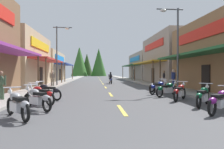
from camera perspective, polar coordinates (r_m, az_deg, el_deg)
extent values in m
cube|color=#4C4C4F|center=(32.32, -2.98, -2.15)|extent=(9.65, 93.32, 0.10)
cube|color=#9E9991|center=(32.66, -13.54, -1.95)|extent=(2.32, 93.32, 0.12)
cube|color=#9E9991|center=(33.07, 7.44, -1.90)|extent=(2.32, 93.32, 0.12)
cube|color=#E0C64C|center=(8.41, 2.77, -9.95)|extent=(0.16, 2.40, 0.01)
cube|color=#E0C64C|center=(14.05, -0.39, -5.65)|extent=(0.16, 2.40, 0.01)
cube|color=#E0C64C|center=(20.40, -1.82, -3.67)|extent=(0.16, 2.40, 0.01)
cube|color=#E0C64C|center=(26.47, -2.55, -2.66)|extent=(0.16, 2.40, 0.01)
cube|color=#E0C64C|center=(31.78, -2.95, -2.10)|extent=(0.16, 2.40, 0.01)
cube|color=#E0C64C|center=(38.18, -3.29, -1.63)|extent=(0.16, 2.40, 0.01)
cube|color=#E0C64C|center=(44.35, -3.52, -1.30)|extent=(0.16, 2.40, 0.01)
cube|color=#E0C64C|center=(50.86, -3.71, -1.05)|extent=(0.16, 2.40, 0.01)
cube|color=#E0C64C|center=(57.60, -3.85, -0.84)|extent=(0.16, 2.40, 0.01)
cube|color=#E0C64C|center=(62.70, -3.94, -0.71)|extent=(0.16, 2.40, 0.01)
cube|color=#E0C64C|center=(68.27, -4.03, -0.60)|extent=(0.16, 2.40, 0.01)
cube|color=#8C338C|center=(13.42, -27.60, 6.35)|extent=(1.80, 8.61, 0.16)
cylinder|color=brown|center=(17.02, -20.05, 0.16)|extent=(0.14, 0.14, 2.82)
cube|color=tan|center=(25.30, -27.25, 3.70)|extent=(7.08, 10.34, 5.83)
cube|color=#B72D28|center=(23.98, -17.35, 3.88)|extent=(1.80, 9.31, 0.16)
cylinder|color=brown|center=(19.44, -18.14, 0.23)|extent=(0.14, 0.14, 2.82)
cylinder|color=brown|center=(28.19, -14.01, 0.38)|extent=(0.14, 0.14, 2.82)
cube|color=yellow|center=(24.32, -19.32, 7.72)|extent=(0.10, 7.24, 0.90)
cube|color=black|center=(24.15, -19.33, -0.55)|extent=(0.08, 1.10, 2.10)
cube|color=tan|center=(37.47, -21.19, 2.11)|extent=(8.86, 12.10, 5.02)
cube|color=navy|center=(36.36, -13.09, 2.80)|extent=(1.80, 10.89, 0.16)
cylinder|color=brown|center=(31.04, -13.17, 0.41)|extent=(0.14, 0.14, 2.82)
cylinder|color=brown|center=(41.45, -11.10, 0.49)|extent=(0.14, 0.14, 2.82)
cube|color=#197FCC|center=(36.54, -14.40, 4.38)|extent=(0.10, 8.47, 0.90)
cube|color=black|center=(36.47, -14.42, -0.12)|extent=(0.08, 1.10, 2.10)
cube|color=#236033|center=(16.14, 22.28, 5.41)|extent=(1.80, 11.91, 0.16)
cylinder|color=brown|center=(21.14, 13.40, 0.28)|extent=(0.14, 0.14, 2.82)
cube|color=red|center=(16.76, 24.91, 10.93)|extent=(0.10, 9.26, 0.90)
cube|color=black|center=(16.51, 24.91, -1.13)|extent=(0.08, 1.10, 2.10)
cube|color=gray|center=(30.27, 17.60, 4.11)|extent=(6.65, 12.26, 6.74)
cube|color=gold|center=(28.89, 9.82, 3.35)|extent=(1.80, 11.03, 0.16)
cylinder|color=brown|center=(23.56, 11.46, 0.33)|extent=(0.14, 0.14, 2.82)
cylinder|color=brown|center=(33.89, 6.37, 0.45)|extent=(0.14, 0.14, 2.82)
cube|color=red|center=(29.32, 11.43, 7.94)|extent=(0.10, 8.58, 0.90)
cube|color=black|center=(29.10, 11.45, -0.31)|extent=(0.08, 1.10, 2.10)
cube|color=gray|center=(43.25, 11.87, 2.21)|extent=(8.51, 13.54, 5.42)
cube|color=#236033|center=(42.06, 5.12, 2.53)|extent=(1.80, 12.19, 0.16)
cylinder|color=brown|center=(36.11, 5.66, 0.47)|extent=(0.14, 0.14, 2.82)
cylinder|color=brown|center=(47.75, 3.06, 0.53)|extent=(0.14, 0.14, 2.82)
cube|color=#197FCC|center=(42.27, 6.25, 4.32)|extent=(0.10, 9.48, 0.90)
cube|color=black|center=(42.20, 6.27, 0.01)|extent=(0.08, 1.10, 2.10)
cylinder|color=#474C51|center=(23.03, -15.30, 4.95)|extent=(0.14, 0.14, 6.55)
cylinder|color=#474C51|center=(23.38, -13.77, 12.77)|extent=(2.05, 0.10, 0.10)
ellipsoid|color=silver|center=(23.29, -12.47, 12.57)|extent=(0.50, 0.30, 0.24)
cylinder|color=#474C51|center=(16.32, 18.05, 6.49)|extent=(0.14, 0.14, 6.43)
cylinder|color=#474C51|center=(16.70, 16.01, 17.27)|extent=(2.05, 0.10, 0.10)
ellipsoid|color=silver|center=(16.50, 14.24, 17.12)|extent=(0.50, 0.30, 0.24)
torus|color=black|center=(8.00, 26.38, -8.29)|extent=(0.58, 0.46, 0.64)
cube|color=silver|center=(8.68, 28.30, -7.07)|extent=(0.73, 0.64, 0.32)
ellipsoid|color=#721972|center=(8.83, 28.78, -4.85)|extent=(0.64, 0.59, 0.28)
cube|color=black|center=(8.41, 27.71, -5.39)|extent=(0.65, 0.58, 0.12)
ellipsoid|color=#721972|center=(8.01, 26.52, -6.62)|extent=(0.50, 0.45, 0.24)
torus|color=black|center=(10.88, 25.21, -5.91)|extent=(0.51, 0.54, 0.64)
torus|color=black|center=(9.43, 23.27, -6.92)|extent=(0.51, 0.54, 0.64)
cube|color=silver|center=(10.14, 24.31, -5.93)|extent=(0.68, 0.71, 0.32)
ellipsoid|color=#0C5933|center=(10.31, 24.58, -4.04)|extent=(0.61, 0.63, 0.28)
cube|color=black|center=(9.87, 23.99, -4.48)|extent=(0.61, 0.63, 0.12)
ellipsoid|color=#0C5933|center=(9.45, 23.35, -5.49)|extent=(0.47, 0.49, 0.24)
cylinder|color=silver|center=(10.72, 25.07, -4.24)|extent=(0.29, 0.31, 0.71)
cylinder|color=silver|center=(10.58, 24.95, -2.29)|extent=(0.47, 0.43, 0.04)
sphere|color=white|center=(10.86, 25.26, -3.12)|extent=(0.16, 0.16, 0.16)
torus|color=black|center=(12.46, 19.53, -5.05)|extent=(0.48, 0.56, 0.64)
torus|color=black|center=(11.02, 17.57, -5.79)|extent=(0.48, 0.56, 0.64)
cube|color=silver|center=(11.73, 18.61, -5.01)|extent=(0.66, 0.72, 0.32)
ellipsoid|color=#A51414|center=(11.90, 18.88, -3.39)|extent=(0.60, 0.64, 0.28)
cube|color=black|center=(11.47, 18.29, -3.74)|extent=(0.60, 0.64, 0.12)
ellipsoid|color=#A51414|center=(11.05, 17.65, -4.58)|extent=(0.46, 0.49, 0.24)
cylinder|color=silver|center=(12.31, 19.39, -3.58)|extent=(0.28, 0.33, 0.71)
cylinder|color=silver|center=(12.17, 19.25, -1.88)|extent=(0.49, 0.41, 0.04)
sphere|color=white|center=(12.45, 19.58, -2.61)|extent=(0.16, 0.16, 0.16)
torus|color=black|center=(13.94, 17.33, -4.43)|extent=(0.60, 0.41, 0.64)
torus|color=black|center=(12.78, 13.27, -4.88)|extent=(0.60, 0.41, 0.64)
cube|color=silver|center=(13.35, 15.39, -4.31)|extent=(0.74, 0.60, 0.32)
ellipsoid|color=#0C5933|center=(13.48, 15.93, -2.90)|extent=(0.64, 0.56, 0.28)
cube|color=black|center=(13.13, 14.71, -3.16)|extent=(0.66, 0.55, 0.12)
ellipsoid|color=#0C5933|center=(12.80, 13.42, -3.84)|extent=(0.50, 0.43, 0.24)
cylinder|color=silver|center=(13.81, 17.01, -3.11)|extent=(0.35, 0.24, 0.71)
cylinder|color=silver|center=(13.70, 16.71, -1.59)|extent=(0.34, 0.54, 0.04)
sphere|color=white|center=(13.93, 17.41, -2.25)|extent=(0.16, 0.16, 0.16)
torus|color=black|center=(15.37, 14.77, -3.95)|extent=(0.58, 0.46, 0.64)
torus|color=black|center=(14.16, 11.34, -4.34)|extent=(0.58, 0.46, 0.64)
cube|color=silver|center=(14.75, 13.12, -3.83)|extent=(0.73, 0.64, 0.32)
ellipsoid|color=navy|center=(14.89, 13.58, -2.55)|extent=(0.64, 0.59, 0.28)
cube|color=black|center=(14.53, 12.55, -2.79)|extent=(0.65, 0.58, 0.12)
ellipsoid|color=navy|center=(14.18, 11.47, -3.40)|extent=(0.50, 0.45, 0.24)
cylinder|color=silver|center=(15.24, 14.49, -2.74)|extent=(0.34, 0.27, 0.71)
cylinder|color=silver|center=(15.12, 14.24, -1.37)|extent=(0.39, 0.51, 0.04)
sphere|color=white|center=(15.36, 14.84, -1.97)|extent=(0.16, 0.16, 0.16)
torus|color=black|center=(17.00, 14.44, -3.50)|extent=(0.59, 0.44, 0.64)
torus|color=black|center=(15.83, 11.17, -3.80)|extent=(0.59, 0.44, 0.64)
cube|color=silver|center=(16.40, 12.86, -3.37)|extent=(0.74, 0.62, 0.32)
ellipsoid|color=#99999E|center=(16.54, 13.30, -2.23)|extent=(0.64, 0.58, 0.28)
cube|color=black|center=(16.19, 12.31, -2.43)|extent=(0.65, 0.57, 0.12)
ellipsoid|color=#99999E|center=(15.85, 11.29, -2.96)|extent=(0.50, 0.44, 0.24)
cylinder|color=silver|center=(16.88, 14.18, -2.41)|extent=(0.34, 0.26, 0.71)
cylinder|color=silver|center=(16.77, 13.93, -1.16)|extent=(0.37, 0.52, 0.04)
sphere|color=white|center=(16.99, 14.51, -1.71)|extent=(0.16, 0.16, 0.16)
torus|color=black|center=(8.29, -26.75, -7.98)|extent=(0.47, 0.57, 0.64)
torus|color=black|center=(6.88, -23.23, -9.74)|extent=(0.47, 0.57, 0.64)
cube|color=silver|center=(7.57, -25.16, -8.19)|extent=(0.65, 0.72, 0.32)
ellipsoid|color=#99999E|center=(7.71, -25.63, -5.62)|extent=(0.60, 0.64, 0.28)
cube|color=black|center=(7.29, -24.57, -6.30)|extent=(0.59, 0.65, 0.12)
ellipsoid|color=#99999E|center=(6.89, -23.38, -7.79)|extent=(0.46, 0.49, 0.24)
cylinder|color=silver|center=(8.12, -26.51, -5.81)|extent=(0.28, 0.33, 0.71)
cylinder|color=silver|center=(7.97, -26.28, -3.26)|extent=(0.50, 0.40, 0.04)
sphere|color=white|center=(8.26, -26.83, -4.31)|extent=(0.16, 0.16, 0.16)
torus|color=black|center=(9.60, -22.68, -6.78)|extent=(0.52, 0.52, 0.64)
torus|color=black|center=(8.31, -17.90, -7.92)|extent=(0.52, 0.52, 0.64)
cube|color=silver|center=(8.93, -20.47, -6.81)|extent=(0.69, 0.69, 0.32)
ellipsoid|color=#99999E|center=(9.07, -21.10, -4.66)|extent=(0.62, 0.62, 0.28)
cube|color=black|center=(8.69, -19.66, -5.16)|extent=(0.62, 0.62, 0.12)
ellipsoid|color=#99999E|center=(8.32, -18.09, -6.31)|extent=(0.48, 0.48, 0.24)
cylinder|color=silver|center=(9.45, -22.32, -4.88)|extent=(0.30, 0.31, 0.71)
cylinder|color=silver|center=(9.31, -21.99, -2.68)|extent=(0.45, 0.45, 0.04)
sphere|color=white|center=(9.57, -22.77, -3.61)|extent=(0.16, 0.16, 0.16)
torus|color=black|center=(10.97, -21.98, -5.84)|extent=(0.56, 0.48, 0.64)
torus|color=black|center=(9.76, -17.06, -6.63)|extent=(0.56, 0.48, 0.64)
cube|color=silver|center=(10.35, -19.67, -5.78)|extent=(0.72, 0.66, 0.32)
ellipsoid|color=#A51414|center=(10.48, -20.32, -3.94)|extent=(0.64, 0.60, 0.28)
cube|color=black|center=(10.12, -18.84, -4.33)|extent=(0.64, 0.60, 0.12)
ellipsoid|color=#A51414|center=(9.78, -17.25, -5.26)|extent=(0.49, 0.46, 0.24)
cylinder|color=silver|center=(10.83, -21.60, -4.17)|extent=(0.33, 0.28, 0.71)
cylinder|color=silver|center=(10.70, -21.25, -2.24)|extent=(0.41, 0.49, 0.04)
sphere|color=white|center=(10.95, -22.08, -3.07)|extent=(0.16, 0.16, 0.16)
torus|color=black|center=(12.48, -20.45, -5.04)|extent=(0.60, 0.42, 0.64)
torus|color=black|center=(11.44, -15.29, -5.55)|extent=(0.60, 0.42, 0.64)
cube|color=silver|center=(11.94, -17.99, -4.91)|extent=(0.74, 0.60, 0.32)
ellipsoid|color=black|center=(12.05, -18.67, -3.33)|extent=(0.64, 0.57, 0.28)
cube|color=black|center=(11.74, -17.12, -3.63)|extent=(0.66, 0.55, 0.12)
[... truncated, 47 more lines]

